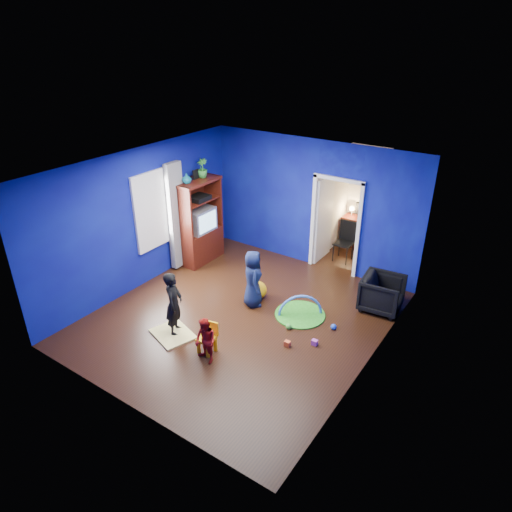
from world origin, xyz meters
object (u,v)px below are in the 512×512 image
Objects in this scene: folding_chair at (344,243)px; tv_armoire at (199,221)px; child_navy at (253,279)px; vase at (187,178)px; child_black at (174,304)px; study_desk at (359,232)px; play_mat at (300,314)px; crt_tv at (200,220)px; toddler_red at (205,341)px; armchair at (382,293)px; kid_chair at (207,339)px; hopper_ball at (258,290)px.

tv_armoire is at bearing -146.85° from folding_chair.
child_navy is 2.69m from vase.
child_black is 4.52m from folding_chair.
child_black is 1.38× the size of study_desk.
child_navy is 2.86m from folding_chair.
tv_armoire is 2.23× the size of study_desk.
folding_chair is (-0.30, 2.59, 0.45)m from play_mat.
tv_armoire is (-1.52, 2.48, 0.37)m from child_black.
toddler_red is at bearing -48.78° from crt_tv.
armchair reaches higher than play_mat.
play_mat is (3.12, -0.45, -2.06)m from vase.
armchair is 2.13m from folding_chair.
toddler_red is at bearing -135.61° from child_black.
crt_tv is 1.40× the size of kid_chair.
crt_tv is at bearing 22.55° from child_navy.
tv_armoire is 2.03× the size of play_mat.
crt_tv reaches higher than hopper_ball.
tv_armoire is at bearing 180.00° from crt_tv.
vase is (-1.52, 2.18, 1.46)m from child_black.
kid_chair is (0.82, -0.12, -0.36)m from child_black.
play_mat is 1.05× the size of folding_chair.
vase is 0.11× the size of tv_armoire.
crt_tv is at bearing 145.77° from toddler_red.
toddler_red reaches higher than kid_chair.
hopper_ball is at bearing -32.22° from child_navy.
child_navy is 1.21× the size of play_mat.
child_black is 2.92m from crt_tv.
study_desk is (2.82, 2.80, -0.60)m from tv_armoire.
toddler_red is 3.90m from vase.
kid_chair is (2.30, -2.60, -0.77)m from crt_tv.
child_navy is 1.67× the size of crt_tv.
kid_chair is at bearing -48.46° from crt_tv.
toddler_red is 4.65m from folding_chair.
child_navy reaches higher than folding_chair.
kid_chair is at bearing -44.46° from vase.
child_navy reaches higher than armchair.
child_navy reaches higher than play_mat.
child_black is at bearing -58.50° from tv_armoire.
vase is 2.85m from hopper_ball.
tv_armoire is (-2.15, 0.94, 0.40)m from child_navy.
folding_chair is at bearing 73.91° from kid_chair.
crt_tv is (-4.28, -0.33, 0.67)m from armchair.
tv_armoire reaches higher than kid_chair.
folding_chair is (0.72, 2.53, 0.28)m from hopper_ball.
vase reaches higher than play_mat.
child_black is 1.73× the size of crt_tv.
crt_tv is (-2.11, 0.94, 0.44)m from child_navy.
tv_armoire is at bearing 3.92° from child_black.
hopper_ball is (2.06, -0.69, -0.84)m from crt_tv.
crt_tv is (0.04, 0.30, -1.05)m from vase.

